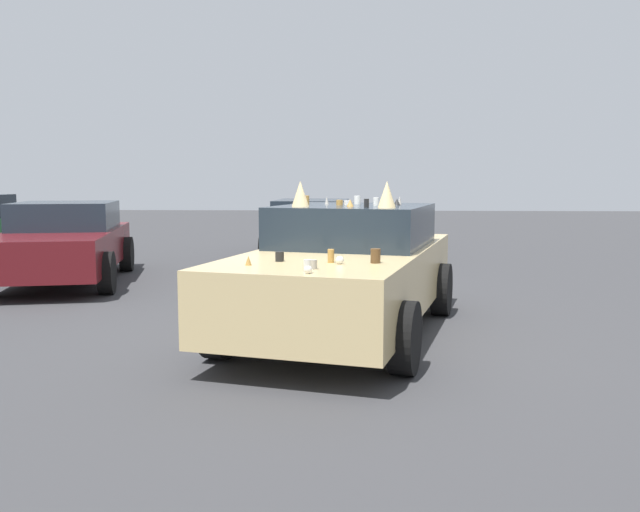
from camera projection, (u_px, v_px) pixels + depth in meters
ground_plane at (346, 333)px, 7.63m from camera, size 60.00×60.00×0.00m
art_car_decorated at (348, 269)px, 7.61m from camera, size 4.80×2.85×1.75m
parked_sedan_row_back_center at (313, 227)px, 15.21m from camera, size 4.52×2.10×1.31m
parked_sedan_far_right at (63, 242)px, 11.36m from camera, size 4.52×2.69×1.37m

